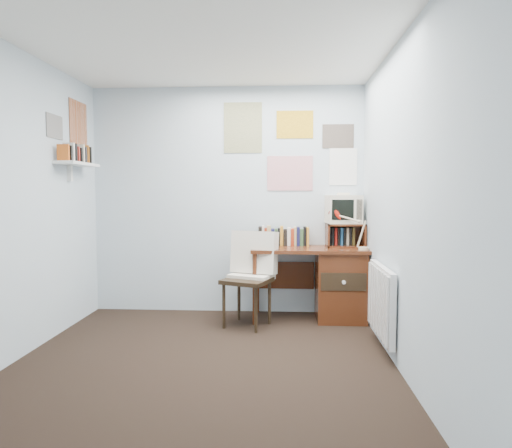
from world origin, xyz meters
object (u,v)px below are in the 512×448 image
(desk_chair, at_px, (247,281))
(tv_riser, at_px, (345,235))
(radiator, at_px, (382,301))
(wall_shelf, at_px, (78,164))
(desk_lamp, at_px, (364,231))
(desk, at_px, (335,281))
(crt_tv, at_px, (343,208))

(desk_chair, bearing_deg, tv_riser, 43.68)
(radiator, xyz_separation_m, wall_shelf, (-2.86, 0.55, 1.20))
(tv_riser, bearing_deg, desk_lamp, -60.42)
(desk, height_order, radiator, desk)
(tv_riser, bearing_deg, radiator, -80.72)
(wall_shelf, bearing_deg, radiator, -10.89)
(radiator, bearing_deg, desk_lamp, 91.48)
(crt_tv, xyz_separation_m, radiator, (0.19, -1.06, -0.75))
(desk, bearing_deg, crt_tv, 53.24)
(desk_chair, relative_size, tv_riser, 2.31)
(desk_chair, bearing_deg, desk_lamp, 28.91)
(desk, relative_size, desk_lamp, 3.17)
(desk, bearing_deg, desk_lamp, -29.82)
(desk, height_order, desk_chair, desk_chair)
(desk, distance_m, radiator, 0.97)
(crt_tv, bearing_deg, radiator, -85.14)
(tv_riser, xyz_separation_m, crt_tv, (-0.02, 0.02, 0.29))
(tv_riser, bearing_deg, crt_tv, 136.58)
(desk_chair, relative_size, desk_lamp, 2.43)
(crt_tv, relative_size, radiator, 0.43)
(desk_lamp, distance_m, crt_tv, 0.40)
(desk, xyz_separation_m, crt_tv, (0.10, 0.13, 0.77))
(crt_tv, height_order, radiator, crt_tv)
(desk, relative_size, tv_riser, 3.00)
(desk_chair, height_order, desk_lamp, desk_lamp)
(radiator, bearing_deg, tv_riser, 99.28)
(desk_lamp, height_order, tv_riser, desk_lamp)
(tv_riser, height_order, crt_tv, crt_tv)
(radiator, distance_m, wall_shelf, 3.15)
(tv_riser, relative_size, wall_shelf, 0.65)
(crt_tv, distance_m, wall_shelf, 2.75)
(desk, xyz_separation_m, desk_chair, (-0.90, -0.30, 0.06))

